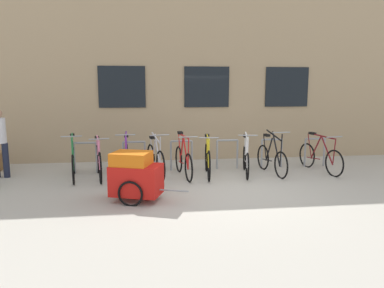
# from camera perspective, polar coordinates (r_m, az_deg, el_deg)

# --- Properties ---
(ground_plane) EXTENTS (42.00, 42.00, 0.00)m
(ground_plane) POSITION_cam_1_polar(r_m,az_deg,el_deg) (7.55, 6.22, -7.21)
(ground_plane) COLOR #B2ADA0
(storefront_building) EXTENTS (28.00, 6.24, 5.70)m
(storefront_building) POSITION_cam_1_polar(r_m,az_deg,el_deg) (13.48, 0.19, 12.18)
(storefront_building) COLOR tan
(storefront_building) RESTS_ON ground
(bike_rack) EXTENTS (6.59, 0.05, 0.78)m
(bike_rack) POSITION_cam_1_polar(r_m,az_deg,el_deg) (9.22, 2.02, -1.17)
(bike_rack) COLOR gray
(bike_rack) RESTS_ON ground
(bicycle_maroon) EXTENTS (0.49, 1.72, 0.98)m
(bicycle_maroon) POSITION_cam_1_polar(r_m,az_deg,el_deg) (9.58, 19.78, -1.96)
(bicycle_maroon) COLOR black
(bicycle_maroon) RESTS_ON ground
(bicycle_black) EXTENTS (0.44, 1.63, 1.11)m
(bicycle_black) POSITION_cam_1_polar(r_m,az_deg,el_deg) (9.02, 12.62, -2.28)
(bicycle_black) COLOR black
(bicycle_black) RESTS_ON ground
(bicycle_red) EXTENTS (0.44, 1.66, 1.06)m
(bicycle_red) POSITION_cam_1_polar(r_m,az_deg,el_deg) (8.52, -1.38, -2.68)
(bicycle_red) COLOR black
(bicycle_red) RESTS_ON ground
(bicycle_green) EXTENTS (0.48, 1.70, 1.08)m
(bicycle_green) POSITION_cam_1_polar(r_m,az_deg,el_deg) (8.78, -18.45, -2.77)
(bicycle_green) COLOR black
(bicycle_green) RESTS_ON ground
(bicycle_silver) EXTENTS (0.52, 1.66, 1.09)m
(bicycle_silver) POSITION_cam_1_polar(r_m,az_deg,el_deg) (8.51, -5.86, -2.63)
(bicycle_silver) COLOR black
(bicycle_silver) RESTS_ON ground
(bicycle_pink) EXTENTS (0.50, 1.77, 1.02)m
(bicycle_pink) POSITION_cam_1_polar(r_m,az_deg,el_deg) (8.68, -14.70, -2.68)
(bicycle_pink) COLOR black
(bicycle_pink) RESTS_ON ground
(bicycle_purple) EXTENTS (0.44, 1.78, 1.10)m
(bicycle_purple) POSITION_cam_1_polar(r_m,az_deg,el_deg) (8.62, -10.41, -2.58)
(bicycle_purple) COLOR black
(bicycle_purple) RESTS_ON ground
(bicycle_yellow) EXTENTS (0.44, 1.72, 1.01)m
(bicycle_yellow) POSITION_cam_1_polar(r_m,az_deg,el_deg) (8.61, 2.51, -2.50)
(bicycle_yellow) COLOR black
(bicycle_yellow) RESTS_ON ground
(bicycle_white) EXTENTS (0.49, 1.63, 1.05)m
(bicycle_white) POSITION_cam_1_polar(r_m,az_deg,el_deg) (8.84, 8.62, -2.44)
(bicycle_white) COLOR black
(bicycle_white) RESTS_ON ground
(bike_trailer) EXTENTS (1.47, 0.86, 0.94)m
(bike_trailer) POSITION_cam_1_polar(r_m,az_deg,el_deg) (6.76, -9.04, -4.98)
(bike_trailer) COLOR red
(bike_trailer) RESTS_ON ground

